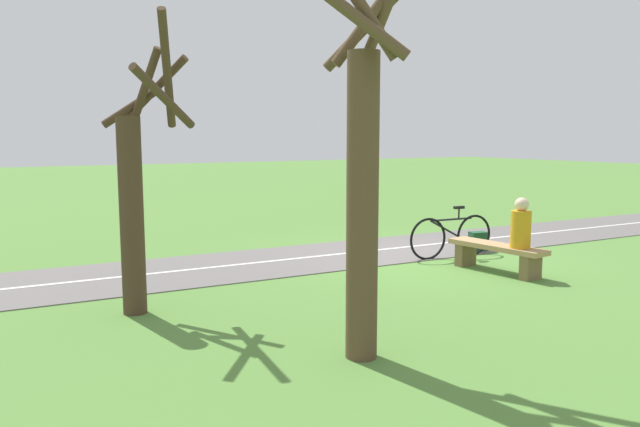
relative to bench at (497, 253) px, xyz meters
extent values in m
plane|color=#548438|center=(1.56, 0.20, -0.32)|extent=(80.00, 80.00, 0.00)
cube|color=#66605E|center=(2.62, 4.20, -0.31)|extent=(3.96, 36.07, 0.02)
cube|color=silver|center=(2.62, 4.20, -0.30)|extent=(1.46, 31.98, 0.00)
cube|color=#A88456|center=(0.00, 0.00, 0.10)|extent=(1.73, 0.61, 0.08)
cube|color=brown|center=(-0.63, -0.07, -0.13)|extent=(0.20, 0.39, 0.38)
cube|color=brown|center=(0.63, 0.07, -0.13)|extent=(0.20, 0.39, 0.38)
cylinder|color=orange|center=(-0.43, -0.05, 0.44)|extent=(0.34, 0.34, 0.59)
sphere|color=beige|center=(-0.43, -0.05, 0.83)|extent=(0.22, 0.22, 0.22)
torus|color=black|center=(1.31, 0.34, 0.06)|extent=(0.11, 0.76, 0.76)
torus|color=black|center=(1.22, -0.69, 0.06)|extent=(0.11, 0.76, 0.76)
cylinder|color=black|center=(1.26, -0.18, 0.39)|extent=(0.11, 0.88, 0.04)
cylinder|color=black|center=(1.28, -0.02, 0.23)|extent=(0.09, 0.64, 0.36)
cylinder|color=black|center=(1.25, -0.33, 0.49)|extent=(0.03, 0.03, 0.20)
cube|color=black|center=(1.25, -0.33, 0.60)|extent=(0.10, 0.21, 0.05)
cube|color=#1E4C2D|center=(1.44, -1.04, -0.13)|extent=(0.27, 0.37, 0.38)
cube|color=#245B37|center=(1.56, -1.06, -0.18)|extent=(0.09, 0.24, 0.17)
cylinder|color=#473323|center=(0.64, 5.66, 0.90)|extent=(0.29, 0.29, 2.44)
cylinder|color=#473323|center=(0.21, 5.33, 2.33)|extent=(0.76, 0.96, 0.70)
cylinder|color=#473323|center=(0.96, 5.26, 2.44)|extent=(0.90, 0.77, 0.91)
cylinder|color=#473323|center=(0.46, 5.21, 2.66)|extent=(1.01, 0.47, 1.34)
cylinder|color=#473323|center=(0.75, 5.41, 2.48)|extent=(0.62, 0.35, 0.96)
cylinder|color=#473323|center=(0.96, 5.53, 2.25)|extent=(0.36, 0.73, 0.54)
cylinder|color=brown|center=(-2.06, 4.07, 1.18)|extent=(0.32, 0.32, 3.00)
cylinder|color=brown|center=(-1.71, 3.73, 3.06)|extent=(0.82, 0.82, 1.02)
cylinder|color=brown|center=(-2.37, 4.26, 2.86)|extent=(0.51, 0.74, 0.63)
cylinder|color=brown|center=(-2.29, 4.18, 2.96)|extent=(0.37, 0.59, 0.80)
cylinder|color=brown|center=(-1.98, 3.73, 3.18)|extent=(0.79, 0.27, 1.25)
cylinder|color=brown|center=(-1.84, 3.96, 2.91)|extent=(0.36, 0.57, 0.72)
camera|label=1|loc=(-6.89, 7.39, 1.89)|focal=33.95mm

